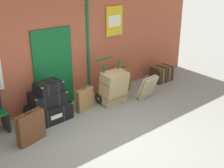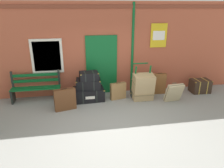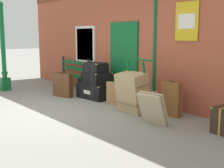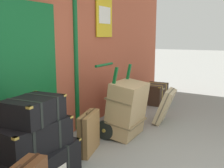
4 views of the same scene
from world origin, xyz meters
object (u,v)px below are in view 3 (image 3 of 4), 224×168
at_px(steamer_trunk_middle, 96,78).
at_px(platform_bench, 72,75).
at_px(steamer_trunk_top, 96,67).
at_px(suitcase_tan, 172,99).
at_px(suitcase_brown, 153,108).
at_px(suitcase_oxblood, 117,94).
at_px(porters_trolley, 138,100).
at_px(lamp_post, 4,58).
at_px(large_brown_trunk, 133,92).
at_px(steamer_trunk_base, 96,91).
at_px(suitcase_slate, 63,85).

bearing_deg(steamer_trunk_middle, platform_bench, 170.95).
distance_m(steamer_trunk_top, suitcase_tan, 2.60).
distance_m(suitcase_brown, suitcase_oxblood, 1.86).
bearing_deg(suitcase_brown, platform_bench, 168.04).
height_order(steamer_trunk_middle, porters_trolley, porters_trolley).
bearing_deg(porters_trolley, steamer_trunk_middle, 175.39).
xyz_separation_m(lamp_post, suitcase_oxblood, (3.81, 1.44, -0.76)).
relative_size(suitcase_brown, suitcase_tan, 0.85).
distance_m(lamp_post, suitcase_tan, 5.68).
relative_size(steamer_trunk_top, suitcase_brown, 0.96).
distance_m(steamer_trunk_top, large_brown_trunk, 1.86).
bearing_deg(suitcase_tan, steamer_trunk_top, -176.04).
height_order(platform_bench, steamer_trunk_top, platform_bench).
relative_size(platform_bench, suitcase_oxblood, 2.60).
distance_m(porters_trolley, suitcase_tan, 0.82).
bearing_deg(steamer_trunk_middle, steamer_trunk_top, -62.74).
distance_m(large_brown_trunk, suitcase_tan, 0.89).
height_order(platform_bench, suitcase_brown, platform_bench).
bearing_deg(steamer_trunk_top, steamer_trunk_base, 134.42).
xyz_separation_m(steamer_trunk_middle, large_brown_trunk, (1.81, -0.32, -0.11)).
bearing_deg(suitcase_oxblood, platform_bench, 172.01).
bearing_deg(steamer_trunk_middle, large_brown_trunk, -10.04).
distance_m(steamer_trunk_base, porters_trolley, 1.82).
bearing_deg(suitcase_tan, suitcase_brown, -76.29).
height_order(large_brown_trunk, suitcase_brown, large_brown_trunk).
distance_m(porters_trolley, suitcase_slate, 2.63).
bearing_deg(platform_bench, steamer_trunk_middle, -9.05).
bearing_deg(suitcase_oxblood, porters_trolley, -2.75).
distance_m(steamer_trunk_middle, suitcase_oxblood, 1.05).
relative_size(platform_bench, steamer_trunk_middle, 1.89).
xyz_separation_m(porters_trolley, suitcase_slate, (-2.58, -0.48, 0.07)).
xyz_separation_m(platform_bench, suitcase_brown, (4.51, -0.96, -0.11)).
relative_size(porters_trolley, suitcase_slate, 1.68).
bearing_deg(suitcase_oxblood, steamer_trunk_base, 174.94).
distance_m(suitcase_tan, suitcase_slate, 3.43).
distance_m(steamer_trunk_middle, suitcase_tan, 2.59).
bearing_deg(suitcase_slate, steamer_trunk_base, 38.68).
height_order(steamer_trunk_base, suitcase_oxblood, suitcase_oxblood).
height_order(porters_trolley, suitcase_tan, porters_trolley).
xyz_separation_m(steamer_trunk_top, suitcase_tan, (2.55, 0.18, -0.49)).
relative_size(large_brown_trunk, suitcase_slate, 1.30).
relative_size(lamp_post, suitcase_oxblood, 4.53).
height_order(steamer_trunk_middle, steamer_trunk_top, steamer_trunk_top).
distance_m(platform_bench, steamer_trunk_middle, 1.77).
distance_m(platform_bench, suitcase_tan, 4.32).
xyz_separation_m(lamp_post, steamer_trunk_middle, (2.82, 1.54, -0.47)).
bearing_deg(suitcase_brown, steamer_trunk_top, 167.01).
xyz_separation_m(suitcase_slate, suitcase_oxblood, (1.77, 0.52, -0.05)).
xyz_separation_m(suitcase_tan, suitcase_oxblood, (-1.58, -0.24, -0.09)).
height_order(porters_trolley, suitcase_brown, porters_trolley).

